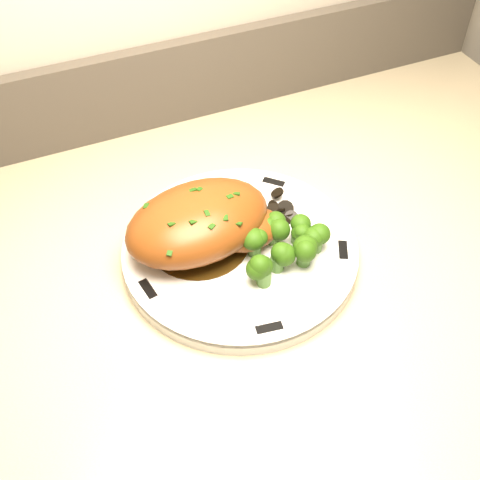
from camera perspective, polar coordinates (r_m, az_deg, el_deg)
name	(u,v)px	position (r m, az deg, el deg)	size (l,w,h in m)	color
plate	(240,251)	(0.69, 0.00, -1.07)	(0.27, 0.27, 0.02)	white
rim_accent_0	(274,182)	(0.76, 3.21, 5.50)	(0.03, 0.01, 0.00)	black
rim_accent_1	(166,201)	(0.74, -7.01, 3.70)	(0.03, 0.01, 0.00)	black
rim_accent_2	(148,289)	(0.65, -8.73, -4.61)	(0.03, 0.01, 0.00)	black
rim_accent_3	(269,328)	(0.62, 2.78, -8.32)	(0.03, 0.01, 0.00)	black
rim_accent_4	(343,250)	(0.69, 9.74, -0.94)	(0.03, 0.01, 0.00)	black
gravy_pool	(199,242)	(0.69, -3.89, -0.18)	(0.12, 0.12, 0.00)	#362309
chicken_breast	(204,223)	(0.67, -3.47, 1.64)	(0.19, 0.13, 0.07)	brown
mushroom_pile	(255,214)	(0.72, 1.40, 2.52)	(0.08, 0.06, 0.02)	black
broccoli_florets	(284,245)	(0.66, 4.22, -0.46)	(0.10, 0.08, 0.04)	#508036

